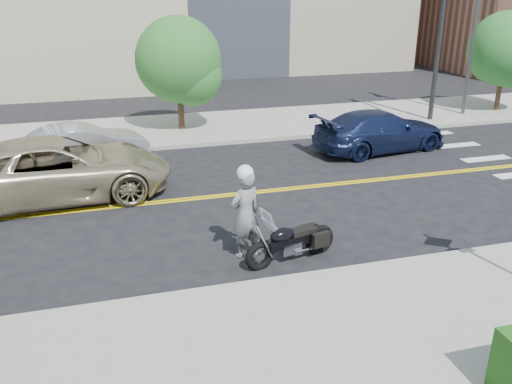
{
  "coord_description": "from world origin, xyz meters",
  "views": [
    {
      "loc": [
        -3.56,
        -14.19,
        5.79
      ],
      "look_at": [
        -0.39,
        -2.92,
        1.2
      ],
      "focal_mm": 38.0,
      "sensor_mm": 36.0,
      "label": 1
    }
  ],
  "objects_px": {
    "motorcyclist": "(245,212)",
    "suv": "(58,169)",
    "parked_car_blue": "(380,131)",
    "motorcycle": "(292,233)",
    "parked_car_silver": "(83,146)"
  },
  "relations": [
    {
      "from": "motorcyclist",
      "to": "parked_car_silver",
      "type": "height_order",
      "value": "motorcyclist"
    },
    {
      "from": "motorcycle",
      "to": "parked_car_silver",
      "type": "bearing_deg",
      "value": 105.22
    },
    {
      "from": "parked_car_silver",
      "to": "parked_car_blue",
      "type": "relative_size",
      "value": 0.85
    },
    {
      "from": "motorcyclist",
      "to": "suv",
      "type": "height_order",
      "value": "motorcyclist"
    },
    {
      "from": "motorcyclist",
      "to": "parked_car_blue",
      "type": "xyz_separation_m",
      "value": [
        6.74,
        6.54,
        -0.34
      ]
    },
    {
      "from": "suv",
      "to": "motorcycle",
      "type": "bearing_deg",
      "value": -140.34
    },
    {
      "from": "suv",
      "to": "parked_car_silver",
      "type": "distance_m",
      "value": 2.85
    },
    {
      "from": "motorcyclist",
      "to": "suv",
      "type": "bearing_deg",
      "value": -68.98
    },
    {
      "from": "motorcyclist",
      "to": "parked_car_silver",
      "type": "distance_m",
      "value": 8.36
    },
    {
      "from": "motorcycle",
      "to": "parked_car_blue",
      "type": "bearing_deg",
      "value": 36.4
    },
    {
      "from": "parked_car_blue",
      "to": "motorcyclist",
      "type": "bearing_deg",
      "value": 125.45
    },
    {
      "from": "motorcycle",
      "to": "suv",
      "type": "distance_m",
      "value": 7.32
    },
    {
      "from": "parked_car_blue",
      "to": "parked_car_silver",
      "type": "bearing_deg",
      "value": 75.66
    },
    {
      "from": "motorcycle",
      "to": "parked_car_silver",
      "type": "height_order",
      "value": "parked_car_silver"
    },
    {
      "from": "motorcycle",
      "to": "suv",
      "type": "relative_size",
      "value": 0.35
    }
  ]
}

